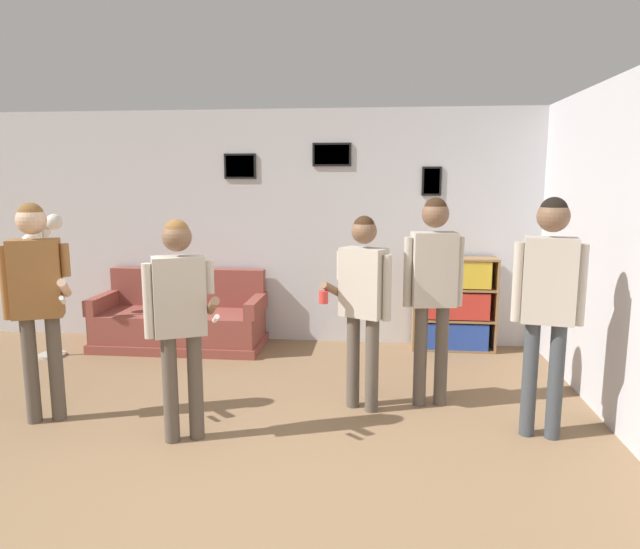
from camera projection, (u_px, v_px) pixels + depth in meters
ground_plane at (179, 514)px, 3.29m from camera, size 20.00×20.00×0.00m
wall_back at (284, 227)px, 6.68m from camera, size 8.24×0.08×2.70m
wall_right at (609, 250)px, 4.56m from camera, size 0.06×6.06×2.70m
couch at (181, 322)px, 6.57m from camera, size 1.91×0.80×0.87m
bookshelf at (454, 304)px, 6.40m from camera, size 0.92×0.30×1.05m
floor_lamp at (44, 252)px, 6.04m from camera, size 0.38×0.41×1.55m
person_player_foreground_left at (37, 289)px, 4.38m from camera, size 0.58×0.41×1.74m
person_player_foreground_center at (180, 308)px, 4.07m from camera, size 0.58×0.39×1.63m
person_watcher_holding_cup at (363, 293)px, 4.64m from camera, size 0.58×0.35×1.62m
person_spectator_near_bookshelf at (433, 279)px, 4.71m from camera, size 0.49×0.25×1.76m
person_spectator_far_right at (548, 291)px, 4.10m from camera, size 0.49×0.27×1.79m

